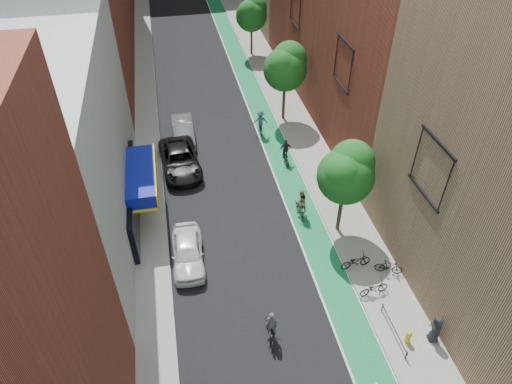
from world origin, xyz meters
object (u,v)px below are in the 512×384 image
cyclist_lead (271,331)px  cyclist_lane_mid (286,154)px  cyclist_lane_near (301,205)px  parked_car_silver (183,131)px  cyclist_lane_far (261,123)px  parked_car_black (180,160)px  fire_hydrant (408,337)px  pedestrian (436,329)px  parked_car_white (188,252)px

cyclist_lead → cyclist_lane_mid: cyclist_lead is taller
cyclist_lead → cyclist_lane_near: (3.95, 8.56, 0.24)m
parked_car_silver → cyclist_lane_far: cyclist_lane_far is taller
parked_car_black → parked_car_silver: parked_car_black is taller
parked_car_black → cyclist_lane_far: (6.83, 3.48, 0.21)m
parked_car_black → parked_car_silver: size_ratio=1.25×
cyclist_lane_far → cyclist_lead: bearing=86.4°
parked_car_black → fire_hydrant: parked_car_black is taller
parked_car_silver → cyclist_lane_near: size_ratio=2.20×
cyclist_lead → cyclist_lane_near: 9.43m
cyclist_lane_near → cyclist_lane_mid: size_ratio=1.08×
cyclist_lead → parked_car_silver: bearing=-72.6°
cyclist_lane_mid → pedestrian: 16.65m
parked_car_white → pedestrian: size_ratio=2.67×
cyclist_lane_far → parked_car_black: bearing=33.9°
cyclist_lane_near → pedestrian: size_ratio=1.25×
cyclist_lead → pedestrian: 8.08m
parked_car_silver → cyclist_lane_far: bearing=-4.3°
parked_car_white → cyclist_lane_far: 14.59m
parked_car_black → cyclist_lane_near: size_ratio=2.76×
parked_car_black → cyclist_lead: bearing=-82.1°
pedestrian → cyclist_lane_far: bearing=-160.5°
parked_car_white → parked_car_black: 9.28m
parked_car_white → pedestrian: 13.89m
cyclist_lead → cyclist_lane_far: (3.48, 18.80, 0.36)m
parked_car_white → pedestrian: (11.48, -7.81, 0.23)m
cyclist_lane_near → pedestrian: (3.93, -10.32, 0.10)m
pedestrian → parked_car_black: bearing=-139.3°
cyclist_lead → cyclist_lane_far: size_ratio=0.93×
cyclist_lane_mid → fire_hydrant: size_ratio=2.43×
cyclist_lead → cyclist_lane_near: size_ratio=0.95×
parked_car_white → cyclist_lane_far: bearing=63.0°
cyclist_lane_near → parked_car_silver: bearing=-62.3°
parked_car_silver → cyclist_lead: (2.78, -19.28, -0.11)m
cyclist_lane_mid → cyclist_lane_far: (-1.02, 4.26, 0.31)m
parked_car_black → cyclist_lead: (3.35, -15.32, -0.15)m
parked_car_silver → cyclist_lead: 19.48m
cyclist_lane_near → fire_hydrant: size_ratio=2.64×
parked_car_silver → pedestrian: size_ratio=2.75×
cyclist_lead → cyclist_lane_mid: 15.22m
parked_car_silver → pedestrian: 23.59m
parked_car_silver → fire_hydrant: 22.94m
parked_car_black → fire_hydrant: 19.67m
cyclist_lane_far → parked_car_silver: bearing=2.5°
parked_car_white → cyclist_lead: size_ratio=2.24×
cyclist_lane_mid → fire_hydrant: 16.33m
cyclist_lane_mid → pedestrian: (3.38, -16.31, 0.29)m
cyclist_lane_near → cyclist_lane_far: (-0.47, 10.25, 0.11)m
parked_car_white → cyclist_lane_near: 7.96m
parked_car_white → pedestrian: bearing=-32.2°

